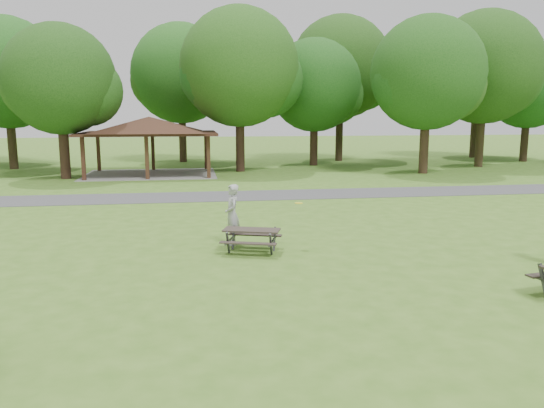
{
  "coord_description": "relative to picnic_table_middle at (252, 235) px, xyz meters",
  "views": [
    {
      "loc": [
        -1.36,
        -11.44,
        3.99
      ],
      "look_at": [
        1.0,
        4.0,
        1.3
      ],
      "focal_mm": 35.0,
      "sensor_mm": 36.0,
      "label": 1
    }
  ],
  "objects": [
    {
      "name": "tree_row_d",
      "position": [
        -9.23,
        19.11,
        5.25
      ],
      "size": [
        6.93,
        6.6,
        9.27
      ],
      "color": "black",
      "rests_on": "ground"
    },
    {
      "name": "tree_row_i",
      "position": [
        25.77,
        25.61,
        5.39
      ],
      "size": [
        7.14,
        6.8,
        9.52
      ],
      "color": "black",
      "rests_on": "ground"
    },
    {
      "name": "picnic_table_middle",
      "position": [
        0.0,
        0.0,
        0.0
      ],
      "size": [
        1.93,
        1.73,
        0.7
      ],
      "color": "#312923",
      "rests_on": "ground"
    },
    {
      "name": "tree_deep_d",
      "position": [
        23.79,
        30.11,
        6.51
      ],
      "size": [
        8.4,
        8.0,
        11.27
      ],
      "color": "black",
      "rests_on": "ground"
    },
    {
      "name": "ground",
      "position": [
        -0.31,
        -3.42,
        -0.52
      ],
      "size": [
        160.0,
        160.0,
        0.0
      ],
      "primitive_type": "plane",
      "color": "#447020",
      "rests_on": "ground"
    },
    {
      "name": "tree_row_e",
      "position": [
        1.79,
        21.61,
        6.27
      ],
      "size": [
        8.4,
        8.0,
        11.02
      ],
      "color": "black",
      "rests_on": "ground"
    },
    {
      "name": "tree_row_g",
      "position": [
        13.78,
        18.61,
        5.81
      ],
      "size": [
        7.77,
        7.4,
        10.25
      ],
      "color": "#322116",
      "rests_on": "ground"
    },
    {
      "name": "pavilion",
      "position": [
        -4.31,
        20.58,
        2.55
      ],
      "size": [
        8.6,
        7.01,
        3.76
      ],
      "color": "#361D13",
      "rests_on": "ground"
    },
    {
      "name": "frisbee_in_flight",
      "position": [
        1.43,
        0.24,
        0.85
      ],
      "size": [
        0.27,
        0.27,
        0.02
      ],
      "color": "yellow",
      "rests_on": "ground"
    },
    {
      "name": "tree_deep_c",
      "position": [
        10.79,
        28.61,
        6.93
      ],
      "size": [
        8.82,
        8.4,
        11.9
      ],
      "color": "black",
      "rests_on": "ground"
    },
    {
      "name": "asphalt_path",
      "position": [
        -0.31,
        10.58,
        -0.51
      ],
      "size": [
        120.0,
        3.2,
        0.02
      ],
      "primitive_type": "cube",
      "color": "#454548",
      "rests_on": "ground"
    },
    {
      "name": "tree_deep_b",
      "position": [
        -2.21,
        29.61,
        6.37
      ],
      "size": [
        8.4,
        8.0,
        11.13
      ],
      "color": "black",
      "rests_on": "ground"
    },
    {
      "name": "tree_row_h",
      "position": [
        19.79,
        22.11,
        6.51
      ],
      "size": [
        8.61,
        8.2,
        11.37
      ],
      "color": "#2F2215",
      "rests_on": "ground"
    },
    {
      "name": "frisbee_thrower",
      "position": [
        -0.48,
        1.0,
        0.41
      ],
      "size": [
        0.5,
        0.71,
        1.86
      ],
      "primitive_type": "imported",
      "rotation": [
        0.0,
        0.0,
        -1.49
      ],
      "color": "#A4A4A7",
      "rests_on": "ground"
    },
    {
      "name": "tree_row_c",
      "position": [
        -14.22,
        25.61,
        6.02
      ],
      "size": [
        8.19,
        7.8,
        10.67
      ],
      "color": "black",
      "rests_on": "ground"
    },
    {
      "name": "tree_row_f",
      "position": [
        7.77,
        25.11,
        5.32
      ],
      "size": [
        7.35,
        7.0,
        9.55
      ],
      "color": "black",
      "rests_on": "ground"
    }
  ]
}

